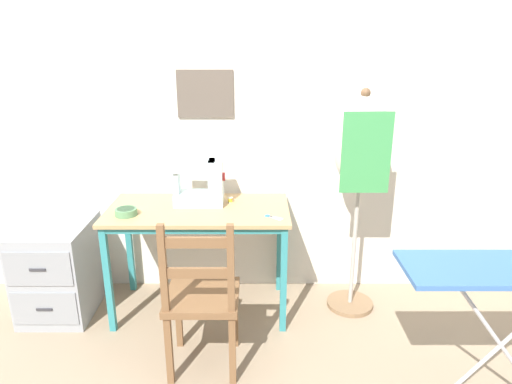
{
  "coord_description": "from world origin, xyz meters",
  "views": [
    {
      "loc": [
        0.38,
        -2.48,
        1.79
      ],
      "look_at": [
        0.36,
        0.26,
        0.87
      ],
      "focal_mm": 32.0,
      "sensor_mm": 36.0,
      "label": 1
    }
  ],
  "objects_px": {
    "fabric_bowl": "(128,211)",
    "wooden_chair": "(204,299)",
    "sewing_machine": "(204,183)",
    "dress_form": "(363,154)",
    "filing_cabinet": "(61,268)",
    "thread_spool_near_machine": "(232,200)",
    "scissors": "(273,217)"
  },
  "relations": [
    {
      "from": "fabric_bowl",
      "to": "wooden_chair",
      "type": "height_order",
      "value": "wooden_chair"
    },
    {
      "from": "sewing_machine",
      "to": "dress_form",
      "type": "xyz_separation_m",
      "value": [
        1.02,
        -0.05,
        0.21
      ]
    },
    {
      "from": "dress_form",
      "to": "filing_cabinet",
      "type": "bearing_deg",
      "value": -178.71
    },
    {
      "from": "filing_cabinet",
      "to": "wooden_chair",
      "type": "bearing_deg",
      "value": -29.34
    },
    {
      "from": "thread_spool_near_machine",
      "to": "filing_cabinet",
      "type": "bearing_deg",
      "value": -173.77
    },
    {
      "from": "sewing_machine",
      "to": "thread_spool_near_machine",
      "type": "relative_size",
      "value": 9.31
    },
    {
      "from": "sewing_machine",
      "to": "fabric_bowl",
      "type": "distance_m",
      "value": 0.51
    },
    {
      "from": "scissors",
      "to": "dress_form",
      "type": "distance_m",
      "value": 0.7
    },
    {
      "from": "sewing_machine",
      "to": "scissors",
      "type": "relative_size",
      "value": 2.93
    },
    {
      "from": "scissors",
      "to": "thread_spool_near_machine",
      "type": "xyz_separation_m",
      "value": [
        -0.27,
        0.27,
        0.01
      ]
    },
    {
      "from": "sewing_machine",
      "to": "dress_form",
      "type": "bearing_deg",
      "value": -2.75
    },
    {
      "from": "fabric_bowl",
      "to": "sewing_machine",
      "type": "bearing_deg",
      "value": 24.11
    },
    {
      "from": "wooden_chair",
      "to": "fabric_bowl",
      "type": "bearing_deg",
      "value": 137.25
    },
    {
      "from": "sewing_machine",
      "to": "fabric_bowl",
      "type": "bearing_deg",
      "value": -155.89
    },
    {
      "from": "thread_spool_near_machine",
      "to": "filing_cabinet",
      "type": "height_order",
      "value": "thread_spool_near_machine"
    },
    {
      "from": "fabric_bowl",
      "to": "filing_cabinet",
      "type": "bearing_deg",
      "value": 168.31
    },
    {
      "from": "sewing_machine",
      "to": "wooden_chair",
      "type": "height_order",
      "value": "sewing_machine"
    },
    {
      "from": "scissors",
      "to": "thread_spool_near_machine",
      "type": "relative_size",
      "value": 3.18
    },
    {
      "from": "fabric_bowl",
      "to": "scissors",
      "type": "relative_size",
      "value": 1.19
    },
    {
      "from": "wooden_chair",
      "to": "thread_spool_near_machine",
      "type": "bearing_deg",
      "value": 80.14
    },
    {
      "from": "sewing_machine",
      "to": "thread_spool_near_machine",
      "type": "bearing_deg",
      "value": 10.0
    },
    {
      "from": "thread_spool_near_machine",
      "to": "scissors",
      "type": "bearing_deg",
      "value": -45.23
    },
    {
      "from": "fabric_bowl",
      "to": "filing_cabinet",
      "type": "height_order",
      "value": "fabric_bowl"
    },
    {
      "from": "scissors",
      "to": "fabric_bowl",
      "type": "bearing_deg",
      "value": 177.9
    },
    {
      "from": "dress_form",
      "to": "scissors",
      "type": "bearing_deg",
      "value": -161.95
    },
    {
      "from": "wooden_chair",
      "to": "dress_form",
      "type": "bearing_deg",
      "value": 33.15
    },
    {
      "from": "filing_cabinet",
      "to": "dress_form",
      "type": "bearing_deg",
      "value": 1.29
    },
    {
      "from": "wooden_chair",
      "to": "dress_form",
      "type": "relative_size",
      "value": 0.62
    },
    {
      "from": "wooden_chair",
      "to": "filing_cabinet",
      "type": "xyz_separation_m",
      "value": [
        -1.04,
        0.58,
        -0.13
      ]
    },
    {
      "from": "filing_cabinet",
      "to": "fabric_bowl",
      "type": "bearing_deg",
      "value": -11.69
    },
    {
      "from": "thread_spool_near_machine",
      "to": "filing_cabinet",
      "type": "distance_m",
      "value": 1.25
    },
    {
      "from": "thread_spool_near_machine",
      "to": "wooden_chair",
      "type": "height_order",
      "value": "wooden_chair"
    }
  ]
}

